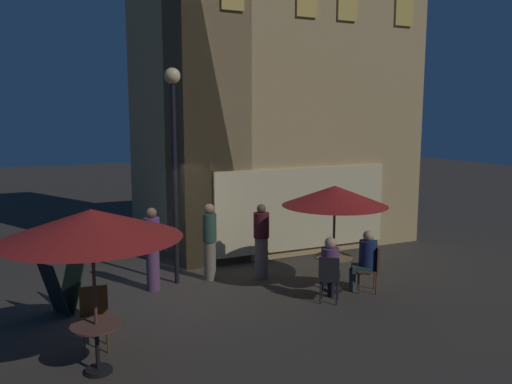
{
  "coord_description": "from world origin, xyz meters",
  "views": [
    {
      "loc": [
        -2.6,
        -10.37,
        3.61
      ],
      "look_at": [
        1.89,
        -0.61,
        2.02
      ],
      "focal_mm": 36.19,
      "sensor_mm": 36.0,
      "label": 1
    }
  ],
  "objects_px": {
    "patio_umbrella_1": "(91,224)",
    "patron_seated_1": "(366,257)",
    "menu_sandwich_board": "(63,286)",
    "cafe_chair_2": "(94,312)",
    "cafe_chair_1": "(372,265)",
    "cafe_table_0": "(333,265)",
    "cafe_table_1": "(97,338)",
    "patio_umbrella_0": "(335,196)",
    "patron_seated_0": "(330,265)",
    "cafe_chair_0": "(329,275)",
    "patron_standing_2": "(261,241)",
    "street_lamp_near_corner": "(174,135)",
    "patron_standing_4": "(152,249)",
    "patron_standing_3": "(210,241)"
  },
  "relations": [
    {
      "from": "patron_seated_1",
      "to": "patron_standing_4",
      "type": "height_order",
      "value": "patron_standing_4"
    },
    {
      "from": "cafe_chair_1",
      "to": "cafe_table_0",
      "type": "bearing_deg",
      "value": 0.0
    },
    {
      "from": "street_lamp_near_corner",
      "to": "patron_seated_1",
      "type": "xyz_separation_m",
      "value": [
        3.39,
        -2.16,
        -2.47
      ]
    },
    {
      "from": "cafe_table_1",
      "to": "cafe_table_0",
      "type": "bearing_deg",
      "value": 17.38
    },
    {
      "from": "cafe_table_0",
      "to": "patron_standing_2",
      "type": "height_order",
      "value": "patron_standing_2"
    },
    {
      "from": "patron_standing_3",
      "to": "patron_standing_4",
      "type": "xyz_separation_m",
      "value": [
        -1.31,
        -0.17,
        0.01
      ]
    },
    {
      "from": "cafe_chair_2",
      "to": "patron_standing_2",
      "type": "bearing_deg",
      "value": 124.0
    },
    {
      "from": "cafe_table_0",
      "to": "cafe_table_1",
      "type": "distance_m",
      "value": 5.19
    },
    {
      "from": "menu_sandwich_board",
      "to": "patron_seated_0",
      "type": "height_order",
      "value": "patron_seated_0"
    },
    {
      "from": "cafe_table_0",
      "to": "cafe_table_1",
      "type": "height_order",
      "value": "cafe_table_0"
    },
    {
      "from": "patio_umbrella_1",
      "to": "patio_umbrella_0",
      "type": "bearing_deg",
      "value": 17.38
    },
    {
      "from": "patron_seated_0",
      "to": "patron_standing_2",
      "type": "bearing_deg",
      "value": 56.11
    },
    {
      "from": "cafe_table_1",
      "to": "cafe_chair_0",
      "type": "distance_m",
      "value": 4.56
    },
    {
      "from": "patron_seated_0",
      "to": "patron_seated_1",
      "type": "xyz_separation_m",
      "value": [
        0.96,
        0.16,
        0.0
      ]
    },
    {
      "from": "patron_seated_0",
      "to": "street_lamp_near_corner",
      "type": "bearing_deg",
      "value": 85.12
    },
    {
      "from": "patron_seated_0",
      "to": "cafe_chair_1",
      "type": "bearing_deg",
      "value": -46.43
    },
    {
      "from": "cafe_chair_1",
      "to": "cafe_chair_2",
      "type": "xyz_separation_m",
      "value": [
        -5.56,
        -0.31,
        0.0
      ]
    },
    {
      "from": "patio_umbrella_1",
      "to": "cafe_chair_1",
      "type": "bearing_deg",
      "value": 11.43
    },
    {
      "from": "menu_sandwich_board",
      "to": "patron_seated_0",
      "type": "distance_m",
      "value": 5.04
    },
    {
      "from": "patio_umbrella_0",
      "to": "cafe_chair_1",
      "type": "distance_m",
      "value": 1.63
    },
    {
      "from": "street_lamp_near_corner",
      "to": "cafe_chair_0",
      "type": "distance_m",
      "value": 4.28
    },
    {
      "from": "cafe_table_0",
      "to": "patio_umbrella_1",
      "type": "height_order",
      "value": "patio_umbrella_1"
    },
    {
      "from": "patio_umbrella_0",
      "to": "patron_standing_2",
      "type": "xyz_separation_m",
      "value": [
        -0.99,
        1.4,
        -1.15
      ]
    },
    {
      "from": "cafe_table_0",
      "to": "patron_seated_0",
      "type": "xyz_separation_m",
      "value": [
        -0.4,
        -0.5,
        0.18
      ]
    },
    {
      "from": "cafe_chair_1",
      "to": "patron_seated_0",
      "type": "xyz_separation_m",
      "value": [
        -1.09,
        -0.09,
        0.16
      ]
    },
    {
      "from": "patron_seated_1",
      "to": "cafe_chair_0",
      "type": "bearing_deg",
      "value": 45.4
    },
    {
      "from": "cafe_table_0",
      "to": "patio_umbrella_0",
      "type": "xyz_separation_m",
      "value": [
        0.0,
        0.0,
        1.44
      ]
    },
    {
      "from": "cafe_table_1",
      "to": "cafe_chair_1",
      "type": "xyz_separation_m",
      "value": [
        5.63,
        1.14,
        0.06
      ]
    },
    {
      "from": "cafe_table_1",
      "to": "cafe_chair_2",
      "type": "height_order",
      "value": "cafe_chair_2"
    },
    {
      "from": "patio_umbrella_1",
      "to": "patron_seated_0",
      "type": "height_order",
      "value": "patio_umbrella_1"
    },
    {
      "from": "cafe_chair_0",
      "to": "patron_seated_1",
      "type": "relative_size",
      "value": 0.73
    },
    {
      "from": "cafe_table_1",
      "to": "patron_seated_0",
      "type": "xyz_separation_m",
      "value": [
        4.55,
        1.05,
        0.22
      ]
    },
    {
      "from": "street_lamp_near_corner",
      "to": "patron_standing_4",
      "type": "distance_m",
      "value": 2.4
    },
    {
      "from": "patron_seated_0",
      "to": "patron_standing_4",
      "type": "bearing_deg",
      "value": 94.11
    },
    {
      "from": "patio_umbrella_1",
      "to": "cafe_table_1",
      "type": "bearing_deg",
      "value": 0.0
    },
    {
      "from": "street_lamp_near_corner",
      "to": "cafe_table_0",
      "type": "bearing_deg",
      "value": -32.8
    },
    {
      "from": "patron_standing_2",
      "to": "street_lamp_near_corner",
      "type": "bearing_deg",
      "value": -86.7
    },
    {
      "from": "patron_seated_1",
      "to": "patron_standing_3",
      "type": "xyz_separation_m",
      "value": [
        -2.65,
        2.08,
        0.15
      ]
    },
    {
      "from": "cafe_table_0",
      "to": "patio_umbrella_1",
      "type": "relative_size",
      "value": 0.32
    },
    {
      "from": "menu_sandwich_board",
      "to": "patio_umbrella_1",
      "type": "height_order",
      "value": "patio_umbrella_1"
    },
    {
      "from": "patio_umbrella_1",
      "to": "patron_seated_1",
      "type": "xyz_separation_m",
      "value": [
        5.51,
        1.21,
        -1.41
      ]
    },
    {
      "from": "cafe_table_1",
      "to": "patio_umbrella_1",
      "type": "distance_m",
      "value": 1.63
    },
    {
      "from": "patron_seated_1",
      "to": "patron_standing_2",
      "type": "distance_m",
      "value": 2.33
    },
    {
      "from": "cafe_table_0",
      "to": "patio_umbrella_1",
      "type": "distance_m",
      "value": 5.43
    },
    {
      "from": "menu_sandwich_board",
      "to": "cafe_chair_2",
      "type": "xyz_separation_m",
      "value": [
        0.34,
        -1.71,
        0.06
      ]
    },
    {
      "from": "menu_sandwich_board",
      "to": "patio_umbrella_0",
      "type": "xyz_separation_m",
      "value": [
        5.21,
        -0.99,
        1.47
      ]
    },
    {
      "from": "patio_umbrella_0",
      "to": "cafe_chair_0",
      "type": "relative_size",
      "value": 2.35
    },
    {
      "from": "patron_seated_1",
      "to": "patio_umbrella_0",
      "type": "bearing_deg",
      "value": 0.0
    },
    {
      "from": "patron_seated_0",
      "to": "patron_seated_1",
      "type": "relative_size",
      "value": 1.0
    },
    {
      "from": "patio_umbrella_0",
      "to": "patron_seated_0",
      "type": "height_order",
      "value": "patio_umbrella_0"
    }
  ]
}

